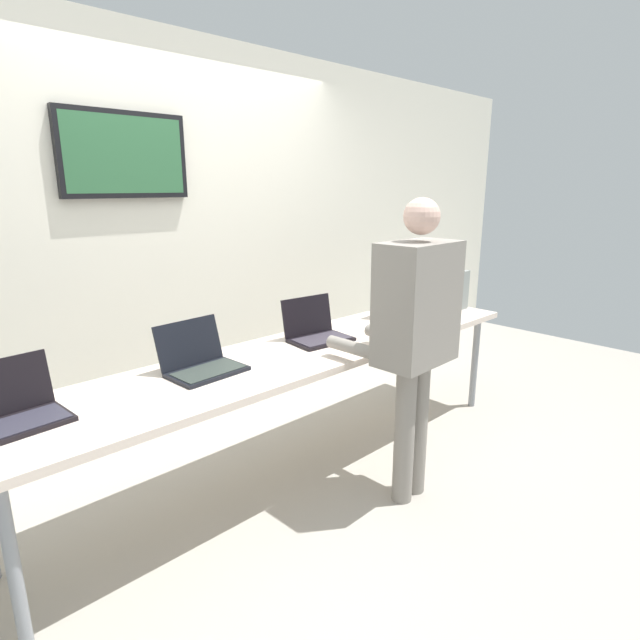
{
  "coord_description": "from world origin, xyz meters",
  "views": [
    {
      "loc": [
        -1.85,
        -2.11,
        1.68
      ],
      "look_at": [
        0.14,
        -0.03,
        0.92
      ],
      "focal_mm": 28.57,
      "sensor_mm": 36.0,
      "label": 1
    }
  ],
  "objects": [
    {
      "name": "laptop_station_2",
      "position": [
        0.21,
        0.09,
        0.82
      ],
      "size": [
        0.39,
        0.32,
        0.25
      ],
      "color": "black",
      "rests_on": "workbench"
    },
    {
      "name": "workbench",
      "position": [
        0.0,
        0.0,
        0.71
      ],
      "size": [
        3.37,
        0.7,
        0.76
      ],
      "color": "beige",
      "rests_on": "ground"
    },
    {
      "name": "person",
      "position": [
        0.25,
        -0.62,
        0.98
      ],
      "size": [
        0.45,
        0.59,
        1.63
      ],
      "color": "gray",
      "rests_on": "ground"
    },
    {
      "name": "laptop_station_0",
      "position": [
        -1.44,
        0.09,
        0.82
      ],
      "size": [
        0.38,
        0.31,
        0.25
      ],
      "color": "black",
      "rests_on": "workbench"
    },
    {
      "name": "ground",
      "position": [
        0.0,
        0.0,
        -0.02
      ],
      "size": [
        8.0,
        8.0,
        0.04
      ],
      "primitive_type": "cube",
      "color": "#A29B90"
    },
    {
      "name": "laptop_station_3",
      "position": [
        1.05,
        0.07,
        0.82
      ],
      "size": [
        0.4,
        0.34,
        0.24
      ],
      "color": "#28282C",
      "rests_on": "workbench"
    },
    {
      "name": "equipment_box",
      "position": [
        1.47,
        0.05,
        0.91
      ],
      "size": [
        0.34,
        0.37,
        0.3
      ],
      "color": "gray",
      "rests_on": "workbench"
    },
    {
      "name": "laptop_station_1",
      "position": [
        -0.59,
        0.09,
        0.82
      ],
      "size": [
        0.39,
        0.33,
        0.25
      ],
      "color": "black",
      "rests_on": "workbench"
    },
    {
      "name": "back_wall",
      "position": [
        -0.01,
        1.13,
        1.34
      ],
      "size": [
        8.0,
        0.11,
        2.66
      ],
      "color": "silver",
      "rests_on": "ground"
    }
  ]
}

